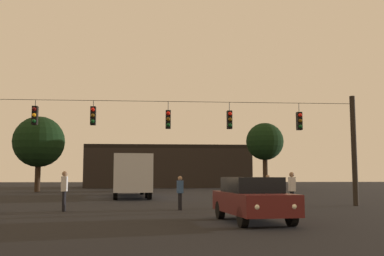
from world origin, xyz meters
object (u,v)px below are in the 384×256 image
Objects in this scene: car_far_left at (136,183)px; tree_behind_building at (39,142)px; city_bus at (131,172)px; pedestrian_crossing_right at (292,188)px; pedestrian_near_bus at (268,189)px; pedestrian_trailing at (180,191)px; tree_left_silhouette at (265,142)px; car_near_right at (252,199)px; pedestrian_crossing_center at (64,188)px.

tree_behind_building reaches higher than car_far_left.
pedestrian_crossing_right is (8.16, -13.91, -0.88)m from city_bus.
car_far_left is at bearing 108.24° from pedestrian_near_bus.
pedestrian_trailing is (3.05, -13.36, -0.99)m from city_bus.
tree_left_silhouette is (14.13, 15.69, 3.52)m from city_bus.
car_near_right is at bearing -68.74° from pedestrian_trailing.
city_bus is 2.50× the size of car_near_right.
pedestrian_crossing_center is 10.29m from pedestrian_crossing_right.
pedestrian_near_bus is 0.21× the size of tree_left_silhouette.
pedestrian_near_bus reaches higher than car_far_left.
pedestrian_crossing_right is at bearing -54.66° from tree_behind_building.
pedestrian_near_bus is at bearing -52.77° from tree_behind_building.
pedestrian_trailing is 0.21× the size of tree_behind_building.
pedestrian_trailing is (5.18, 0.34, -0.14)m from pedestrian_crossing_center.
pedestrian_trailing is 0.21× the size of tree_left_silhouette.
pedestrian_trailing is 28.14m from tree_behind_building.
tree_behind_building reaches higher than pedestrian_trailing.
tree_left_silhouette is at bearing 69.12° from pedestrian_trailing.
pedestrian_near_bus is at bearing -103.41° from tree_left_silhouette.
pedestrian_trailing is at bearing -62.61° from tree_behind_building.
car_far_left is 2.77× the size of pedestrian_near_bus.
car_near_right is at bearing -120.03° from pedestrian_crossing_right.
city_bus is 11.94m from car_far_left.
pedestrian_crossing_center is 33.87m from tree_left_silhouette.
pedestrian_crossing_right is (10.29, -0.21, -0.03)m from pedestrian_crossing_center.
pedestrian_trailing is at bearing 173.83° from pedestrian_crossing_right.
car_far_left is at bearing 107.71° from pedestrian_crossing_right.
city_bus is at bearing 120.41° from pedestrian_crossing_right.
car_near_right is at bearing -107.91° from pedestrian_near_bus.
pedestrian_crossing_right is (8.24, -25.80, 0.19)m from car_far_left.
tree_behind_building is at bearing 117.39° from pedestrian_trailing.
pedestrian_crossing_center reaches higher than car_near_right.
tree_left_silhouette reaches higher than car_far_left.
pedestrian_crossing_right is 30.51m from tree_left_silhouette.
pedestrian_trailing is at bearing 111.26° from car_near_right.
tree_left_silhouette reaches higher than pedestrian_trailing.
pedestrian_crossing_center is (-7.36, 5.27, 0.22)m from car_near_right.
city_bus is 1.50× the size of tree_behind_building.
pedestrian_crossing_right is 1.08× the size of pedestrian_near_bus.
pedestrian_crossing_right is at bearing -72.29° from car_far_left.
tree_left_silhouette reaches higher than pedestrian_near_bus.
pedestrian_crossing_center reaches higher than pedestrian_near_bus.
pedestrian_trailing is (-2.19, 5.62, 0.08)m from car_near_right.
tree_left_silhouette is 1.01× the size of tree_behind_building.
tree_behind_building is (-9.68, -0.53, 4.13)m from car_far_left.
pedestrian_trailing is at bearing -158.30° from pedestrian_near_bus.
city_bus is 6.29× the size of pedestrian_crossing_center.
tree_behind_building is (-17.92, 25.28, 3.94)m from pedestrian_crossing_right.
city_bus is 1.48× the size of tree_left_silhouette.
pedestrian_near_bus is at bearing 12.53° from pedestrian_crossing_center.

